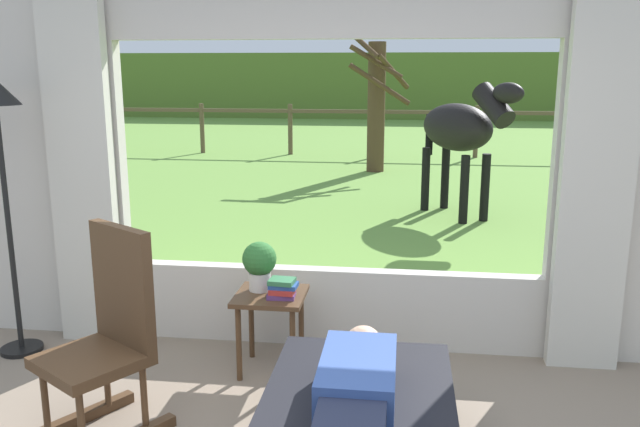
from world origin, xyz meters
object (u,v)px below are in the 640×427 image
object	(u,v)px
reclining_person	(354,404)
book_stack	(282,288)
side_table	(271,308)
pasture_tree	(376,103)
rocking_chair	(108,336)
potted_plant	(259,263)
horse	(461,129)

from	to	relation	value
reclining_person	book_stack	world-z (taller)	same
side_table	book_stack	size ratio (longest dim) A/B	2.71
side_table	book_stack	bearing A→B (deg)	-33.03
side_table	reclining_person	bearing A→B (deg)	-64.14
side_table	pasture_tree	bearing A→B (deg)	87.96
rocking_chair	reclining_person	bearing A→B (deg)	12.72
book_stack	pasture_tree	size ratio (longest dim) A/B	0.07
potted_plant	side_table	bearing A→B (deg)	-36.87
horse	pasture_tree	size ratio (longest dim) A/B	0.66
rocking_chair	side_table	distance (m)	1.08
potted_plant	book_stack	xyz separation A→B (m)	(0.17, -0.12, -0.12)
book_stack	horse	world-z (taller)	horse
potted_plant	horse	world-z (taller)	horse
potted_plant	horse	xyz separation A→B (m)	(1.60, 4.51, 0.45)
book_stack	pasture_tree	world-z (taller)	pasture_tree
rocking_chair	horse	bearing A→B (deg)	100.74
side_table	horse	distance (m)	4.87
reclining_person	side_table	size ratio (longest dim) A/B	2.75
rocking_chair	potted_plant	bearing A→B (deg)	87.69
rocking_chair	pasture_tree	world-z (taller)	pasture_tree
reclining_person	rocking_chair	xyz separation A→B (m)	(-1.34, 0.50, 0.02)
rocking_chair	potted_plant	world-z (taller)	rocking_chair
rocking_chair	side_table	xyz separation A→B (m)	(0.70, 0.82, -0.12)
horse	potted_plant	bearing A→B (deg)	37.94
side_table	book_stack	distance (m)	0.19
side_table	rocking_chair	bearing A→B (deg)	-130.79
rocking_chair	horse	size ratio (longest dim) A/B	0.65
reclining_person	book_stack	bearing A→B (deg)	113.59
rocking_chair	horse	distance (m)	5.85
reclining_person	rocking_chair	world-z (taller)	rocking_chair
side_table	potted_plant	xyz separation A→B (m)	(-0.08, 0.06, 0.28)
reclining_person	side_table	bearing A→B (deg)	115.87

